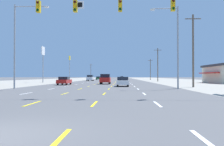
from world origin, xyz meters
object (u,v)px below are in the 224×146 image
object	(u,v)px
hatchback_far_left_farther	(102,78)
hatchback_inner_right_farthest	(122,78)
sedan_far_left_far	(98,78)
sedan_far_left_near	(64,81)
streetlight_left_row_0	(18,40)
sedan_inner_right_nearest	(123,81)
streetlight_right_row_0	(175,42)
pole_sign_left_row_1	(43,55)
pole_sign_left_row_2	(70,63)
suv_center_turn_mid	(105,79)
suv_far_left_midfar	(90,78)

from	to	relation	value
hatchback_far_left_farther	hatchback_inner_right_farthest	bearing A→B (deg)	45.87
sedan_far_left_far	hatchback_inner_right_farthest	xyz separation A→B (m)	(10.57, 29.71, 0.03)
sedan_far_left_near	streetlight_left_row_0	size ratio (longest dim) A/B	0.43
sedan_inner_right_nearest	streetlight_right_row_0	size ratio (longest dim) A/B	0.45
pole_sign_left_row_1	pole_sign_left_row_2	world-z (taller)	pole_sign_left_row_2
suv_center_turn_mid	pole_sign_left_row_1	bearing A→B (deg)	147.58
suv_far_left_midfar	sedan_inner_right_nearest	bearing A→B (deg)	-75.67
pole_sign_left_row_1	sedan_inner_right_nearest	bearing A→B (deg)	-46.98
sedan_inner_right_nearest	sedan_far_left_near	bearing A→B (deg)	151.37
suv_center_turn_mid	pole_sign_left_row_1	xyz separation A→B (m)	(-16.19, 10.28, 5.71)
pole_sign_left_row_2	hatchback_far_left_farther	bearing A→B (deg)	73.66
sedan_inner_right_nearest	pole_sign_left_row_2	xyz separation A→B (m)	(-20.10, 52.72, 6.06)
sedan_far_left_near	pole_sign_left_row_1	world-z (taller)	pole_sign_left_row_1
suv_far_left_midfar	hatchback_far_left_farther	size ratio (longest dim) A/B	1.26
hatchback_far_left_farther	hatchback_inner_right_farthest	distance (m)	15.03
sedan_inner_right_nearest	suv_center_turn_mid	xyz separation A→B (m)	(-3.40, 10.71, 0.27)
sedan_inner_right_nearest	sedan_far_left_far	distance (m)	67.81
sedan_far_left_far	streetlight_left_row_0	distance (m)	74.24
sedan_far_left_near	streetlight_left_row_0	distance (m)	14.06
hatchback_inner_right_farthest	pole_sign_left_row_2	bearing A→B (deg)	-114.66
streetlight_left_row_0	pole_sign_left_row_2	bearing A→B (deg)	96.60
pole_sign_left_row_2	sedan_far_left_far	bearing A→B (deg)	55.99
hatchback_far_left_farther	streetlight_right_row_0	distance (m)	94.55
sedan_far_left_near	streetlight_right_row_0	world-z (taller)	streetlight_right_row_0
hatchback_far_left_farther	pole_sign_left_row_2	bearing A→B (deg)	-106.34
streetlight_left_row_0	hatchback_inner_right_farthest	bearing A→B (deg)	82.70
sedan_far_left_far	hatchback_inner_right_farthest	bearing A→B (deg)	70.42
sedan_far_left_far	pole_sign_left_row_1	xyz separation A→B (m)	(-9.12, -46.00, 5.98)
sedan_far_left_far	streetlight_right_row_0	distance (m)	76.06
pole_sign_left_row_1	sedan_far_left_far	bearing A→B (deg)	78.78
suv_far_left_midfar	sedan_far_left_near	bearing A→B (deg)	-89.65
hatchback_far_left_farther	hatchback_inner_right_farthest	size ratio (longest dim) A/B	1.00
pole_sign_left_row_1	streetlight_right_row_0	world-z (taller)	streetlight_right_row_0
pole_sign_left_row_2	sedan_far_left_near	bearing A→B (deg)	-78.40
suv_far_left_midfar	pole_sign_left_row_1	world-z (taller)	pole_sign_left_row_1
hatchback_inner_right_farthest	suv_far_left_midfar	bearing A→B (deg)	-101.08
sedan_inner_right_nearest	suv_center_turn_mid	distance (m)	11.24
sedan_inner_right_nearest	streetlight_left_row_0	xyz separation A→B (m)	(-13.18, -7.00, 5.35)
suv_center_turn_mid	sedan_far_left_near	bearing A→B (deg)	-144.60
sedan_far_left_far	hatchback_far_left_farther	size ratio (longest dim) A/B	1.15
sedan_inner_right_nearest	pole_sign_left_row_1	xyz separation A→B (m)	(-19.59, 21.00, 5.98)
sedan_far_left_far	streetlight_right_row_0	world-z (taller)	streetlight_right_row_0
sedan_far_left_near	suv_far_left_midfar	xyz separation A→B (m)	(-0.22, 36.04, 0.27)
sedan_inner_right_nearest	hatchback_far_left_farther	world-z (taller)	hatchback_far_left_farther
pole_sign_left_row_1	pole_sign_left_row_2	bearing A→B (deg)	90.92
suv_far_left_midfar	streetlight_right_row_0	bearing A→B (deg)	-70.72
suv_far_left_midfar	hatchback_far_left_farther	bearing A→B (deg)	89.62
hatchback_far_left_farther	streetlight_right_row_0	xyz separation A→B (m)	(16.76, -92.92, 4.96)
sedan_inner_right_nearest	pole_sign_left_row_1	size ratio (longest dim) A/B	0.51
hatchback_far_left_farther	suv_center_turn_mid	bearing A→B (deg)	-84.70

